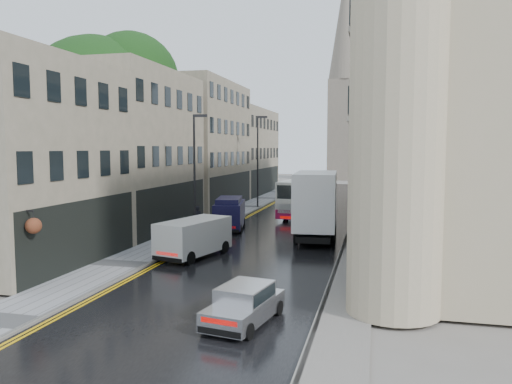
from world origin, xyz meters
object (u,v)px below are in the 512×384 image
at_px(tree_far, 175,143).
at_px(lamp_post_far, 258,162).
at_px(tree_near, 97,131).
at_px(white_lorry, 296,208).
at_px(white_van, 161,241).
at_px(cream_bus, 286,199).
at_px(pedestrian, 198,218).
at_px(lamp_post_near, 195,177).
at_px(silver_hatchback, 207,312).
at_px(navy_van, 215,216).

xyz_separation_m(tree_far, lamp_post_far, (7.36, 2.69, -1.77)).
relative_size(tree_near, white_lorry, 1.70).
bearing_deg(white_van, cream_bus, 93.50).
xyz_separation_m(cream_bus, pedestrian, (-4.64, -8.11, -0.61)).
relative_size(tree_near, lamp_post_near, 1.80).
xyz_separation_m(tree_near, white_van, (8.20, -7.69, -5.90)).
bearing_deg(silver_hatchback, lamp_post_near, 122.30).
bearing_deg(white_lorry, white_van, -137.62).
bearing_deg(lamp_post_near, lamp_post_far, 75.51).
xyz_separation_m(tree_near, lamp_post_far, (7.66, 15.69, -2.48)).
distance_m(tree_near, navy_van, 10.05).
bearing_deg(pedestrian, tree_near, 0.59).
height_order(tree_far, silver_hatchback, tree_far).
height_order(tree_near, cream_bus, tree_near).
relative_size(white_lorry, lamp_post_far, 0.94).
bearing_deg(silver_hatchback, pedestrian, 121.58).
height_order(tree_far, lamp_post_near, tree_far).
bearing_deg(pedestrian, lamp_post_near, 100.22).
distance_m(tree_near, silver_hatchback, 22.48).
distance_m(cream_bus, white_van, 17.07).
xyz_separation_m(tree_near, white_lorry, (14.16, -1.47, -4.78)).
bearing_deg(navy_van, lamp_post_near, -109.37).
bearing_deg(white_van, tree_near, 151.93).
relative_size(cream_bus, white_van, 2.55).
relative_size(silver_hatchback, lamp_post_near, 0.46).
relative_size(silver_hatchback, white_van, 0.77).
bearing_deg(tree_near, white_lorry, -5.91).
xyz_separation_m(white_lorry, lamp_post_far, (-6.49, 17.16, 2.30)).
xyz_separation_m(white_van, navy_van, (0.00, 8.61, 0.16)).
distance_m(pedestrian, lamp_post_far, 15.19).
xyz_separation_m(tree_far, white_lorry, (13.86, -14.47, -4.06)).
bearing_deg(lamp_post_near, pedestrian, 92.15).
distance_m(navy_van, lamp_post_far, 15.13).
xyz_separation_m(tree_near, silver_hatchback, (13.79, -16.60, -6.27)).
relative_size(tree_near, cream_bus, 1.20).
relative_size(navy_van, pedestrian, 2.68).
relative_size(white_lorry, navy_van, 1.75).
distance_m(silver_hatchback, white_van, 10.53).
relative_size(tree_far, cream_bus, 1.07).
distance_m(white_lorry, lamp_post_far, 18.49).
height_order(white_lorry, pedestrian, white_lorry).
height_order(tree_near, navy_van, tree_near).
relative_size(tree_far, navy_van, 2.67).
relative_size(white_van, navy_van, 0.97).
bearing_deg(white_van, lamp_post_near, 108.93).
distance_m(cream_bus, lamp_post_near, 11.68).
relative_size(silver_hatchback, lamp_post_far, 0.40).
distance_m(cream_bus, white_lorry, 10.81).
bearing_deg(tree_near, tree_far, 88.68).
height_order(pedestrian, lamp_post_far, lamp_post_far).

